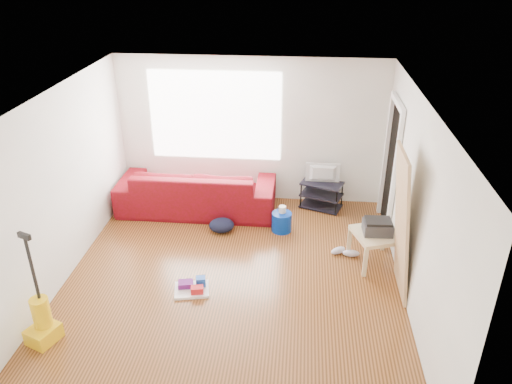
# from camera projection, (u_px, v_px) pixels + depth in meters

# --- Properties ---
(room) EXTENTS (4.51, 5.01, 2.51)m
(room) POSITION_uv_depth(u_px,v_px,m) (238.00, 194.00, 6.31)
(room) COLOR #482B12
(room) RESTS_ON ground
(sofa) EXTENTS (2.61, 1.02, 0.76)m
(sofa) POSITION_uv_depth(u_px,v_px,m) (198.00, 209.00, 8.55)
(sofa) COLOR #520B05
(sofa) RESTS_ON ground
(tv_stand) EXTENTS (0.78, 0.60, 0.47)m
(tv_stand) POSITION_uv_depth(u_px,v_px,m) (321.00, 195.00, 8.50)
(tv_stand) COLOR black
(tv_stand) RESTS_ON ground
(tv) EXTENTS (0.57, 0.08, 0.33)m
(tv) POSITION_uv_depth(u_px,v_px,m) (323.00, 174.00, 8.33)
(tv) COLOR black
(tv) RESTS_ON tv_stand
(side_table) EXTENTS (0.76, 0.76, 0.49)m
(side_table) POSITION_uv_depth(u_px,v_px,m) (376.00, 238.00, 6.96)
(side_table) COLOR beige
(side_table) RESTS_ON ground
(printer) EXTENTS (0.41, 0.32, 0.21)m
(printer) POSITION_uv_depth(u_px,v_px,m) (378.00, 227.00, 6.88)
(printer) COLOR #2F2E32
(printer) RESTS_ON side_table
(bucket) EXTENTS (0.35, 0.35, 0.31)m
(bucket) POSITION_uv_depth(u_px,v_px,m) (281.00, 230.00, 7.93)
(bucket) COLOR #032B91
(bucket) RESTS_ON ground
(toilet_paper) EXTENTS (0.11, 0.11, 0.11)m
(toilet_paper) POSITION_uv_depth(u_px,v_px,m) (282.00, 218.00, 7.86)
(toilet_paper) COLOR silver
(toilet_paper) RESTS_ON bucket
(cleaning_tray) EXTENTS (0.50, 0.43, 0.16)m
(cleaning_tray) POSITION_uv_depth(u_px,v_px,m) (193.00, 287.00, 6.54)
(cleaning_tray) COLOR white
(cleaning_tray) RESTS_ON ground
(backpack) EXTENTS (0.46, 0.40, 0.22)m
(backpack) POSITION_uv_depth(u_px,v_px,m) (222.00, 231.00, 7.90)
(backpack) COLOR black
(backpack) RESTS_ON ground
(sneakers) EXTENTS (0.44, 0.23, 0.10)m
(sneakers) POSITION_uv_depth(u_px,v_px,m) (345.00, 252.00, 7.29)
(sneakers) COLOR silver
(sneakers) RESTS_ON ground
(vacuum) EXTENTS (0.39, 0.42, 1.39)m
(vacuum) POSITION_uv_depth(u_px,v_px,m) (42.00, 321.00, 5.66)
(vacuum) COLOR yellow
(vacuum) RESTS_ON ground
(door_panel) EXTENTS (0.24, 0.78, 1.94)m
(door_panel) POSITION_uv_depth(u_px,v_px,m) (392.00, 288.00, 6.60)
(door_panel) COLOR #B38549
(door_panel) RESTS_ON ground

